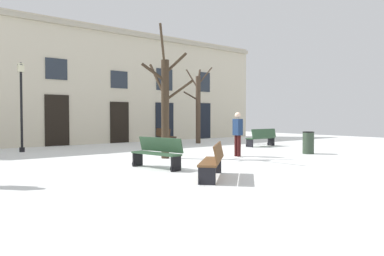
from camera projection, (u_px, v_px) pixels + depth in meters
name	position (u px, v px, depth m)	size (l,w,h in m)	color
ground_plane	(221.00, 157.00, 13.45)	(35.30, 35.30, 0.00)	white
building_facade	(114.00, 85.00, 20.59)	(22.06, 0.60, 6.74)	beige
tree_right_of_center	(198.00, 107.00, 20.19)	(1.26, 1.27, 4.41)	#423326
tree_foreground	(165.00, 102.00, 12.94)	(1.78, 2.09, 4.68)	#382B1E
streetlamp	(21.00, 97.00, 15.23)	(0.30, 0.30, 3.91)	black
litter_bin	(308.00, 143.00, 14.54)	(0.48, 0.48, 0.92)	#2D3D2D
bench_back_to_back_right	(157.00, 152.00, 10.45)	(0.81, 1.83, 0.93)	#2D4C33
bench_by_litter_bin	(213.00, 160.00, 8.74)	(1.65, 1.58, 0.88)	brown
bench_near_lamp	(262.00, 138.00, 18.16)	(1.84, 0.52, 0.92)	#2D4C33
bench_far_corner	(165.00, 136.00, 18.75)	(0.65, 1.71, 0.92)	#3D2819
person_by_shop_door	(238.00, 132.00, 13.55)	(0.28, 0.41, 1.71)	#350F0F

